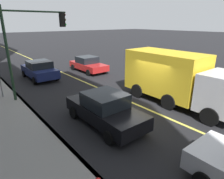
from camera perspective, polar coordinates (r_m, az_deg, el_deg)
The scene contains 9 objects.
ground at distance 11.77m, azimuth 8.10°, elevation -4.79°, with size 200.00×200.00×0.00m, color black.
sidewalk_slab at distance 8.70m, azimuth -25.85°, elevation -15.35°, with size 80.00×3.31×0.15m, color gray.
curb_edge at distance 9.04m, azimuth -15.99°, elevation -12.66°, with size 80.00×0.16×0.15m, color slate.
lane_stripe_center at distance 11.77m, azimuth 8.10°, elevation -4.76°, with size 80.00×0.16×0.01m, color #D8CC4C.
car_black at distance 9.41m, azimuth -2.07°, elevation -5.71°, with size 4.47×2.02×1.58m.
car_navy at distance 18.25m, azimuth -20.36°, elevation 5.42°, with size 4.34×2.11×1.58m.
car_red at distance 19.91m, azimuth -7.00°, elevation 7.34°, with size 4.46×2.07×1.47m.
truck_yellow at distance 12.24m, azimuth 18.22°, elevation 3.40°, with size 6.96×2.47×3.02m.
traffic_light_mast at distance 13.18m, azimuth -22.31°, elevation 13.91°, with size 0.28×3.88×5.62m.
Camera 1 is at (-7.27, 7.97, 4.71)m, focal length 31.38 mm.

